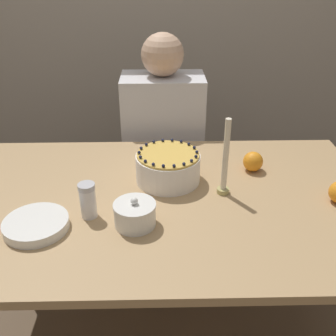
# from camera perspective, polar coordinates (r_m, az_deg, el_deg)

# --- Properties ---
(ground_plane) EXTENTS (12.00, 12.00, 0.00)m
(ground_plane) POSITION_cam_1_polar(r_m,az_deg,el_deg) (1.91, -1.14, -23.19)
(ground_plane) COLOR brown
(dining_table) EXTENTS (1.59, 0.93, 0.74)m
(dining_table) POSITION_cam_1_polar(r_m,az_deg,el_deg) (1.46, -1.38, -7.67)
(dining_table) COLOR tan
(dining_table) RESTS_ON ground_plane
(cake) EXTENTS (0.24, 0.24, 0.13)m
(cake) POSITION_cam_1_polar(r_m,az_deg,el_deg) (1.47, -0.00, 0.14)
(cake) COLOR white
(cake) RESTS_ON dining_table
(sugar_bowl) EXTENTS (0.14, 0.14, 0.10)m
(sugar_bowl) POSITION_cam_1_polar(r_m,az_deg,el_deg) (1.25, -4.82, -6.68)
(sugar_bowl) COLOR white
(sugar_bowl) RESTS_ON dining_table
(sugar_shaker) EXTENTS (0.06, 0.06, 0.12)m
(sugar_shaker) POSITION_cam_1_polar(r_m,az_deg,el_deg) (1.30, -11.55, -4.61)
(sugar_shaker) COLOR white
(sugar_shaker) RESTS_ON dining_table
(plate_stack) EXTENTS (0.20, 0.20, 0.03)m
(plate_stack) POSITION_cam_1_polar(r_m,az_deg,el_deg) (1.31, -18.60, -7.78)
(plate_stack) COLOR white
(plate_stack) RESTS_ON dining_table
(candle) EXTENTS (0.05, 0.05, 0.29)m
(candle) POSITION_cam_1_polar(r_m,az_deg,el_deg) (1.38, 8.28, 0.55)
(candle) COLOR tan
(candle) RESTS_ON dining_table
(orange_fruit_0) EXTENTS (0.08, 0.08, 0.08)m
(orange_fruit_0) POSITION_cam_1_polar(r_m,az_deg,el_deg) (1.58, 12.23, 0.93)
(orange_fruit_0) COLOR orange
(orange_fruit_0) RESTS_ON dining_table
(person_man_blue_shirt) EXTENTS (0.40, 0.34, 1.19)m
(person_man_blue_shirt) POSITION_cam_1_polar(r_m,az_deg,el_deg) (2.09, -0.69, 0.62)
(person_man_blue_shirt) COLOR #473D33
(person_man_blue_shirt) RESTS_ON ground_plane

